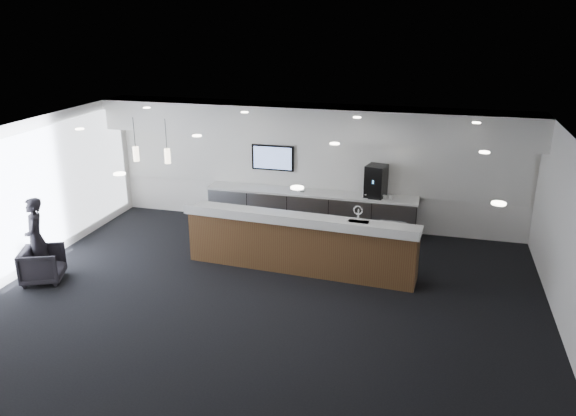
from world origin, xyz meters
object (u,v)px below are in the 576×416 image
(coffee_machine, at_px, (376,181))
(lounge_guest, at_px, (36,238))
(armchair, at_px, (43,265))
(service_counter, at_px, (300,243))

(coffee_machine, relative_size, lounge_guest, 0.46)
(armchair, xyz_separation_m, lounge_guest, (-0.20, 0.16, 0.47))
(armchair, relative_size, lounge_guest, 0.46)
(service_counter, bearing_deg, coffee_machine, 65.60)
(service_counter, relative_size, lounge_guest, 2.94)
(coffee_machine, relative_size, armchair, 0.99)
(service_counter, height_order, armchair, service_counter)
(armchair, bearing_deg, coffee_machine, -78.47)
(lounge_guest, bearing_deg, armchair, 17.23)
(armchair, height_order, lounge_guest, lounge_guest)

